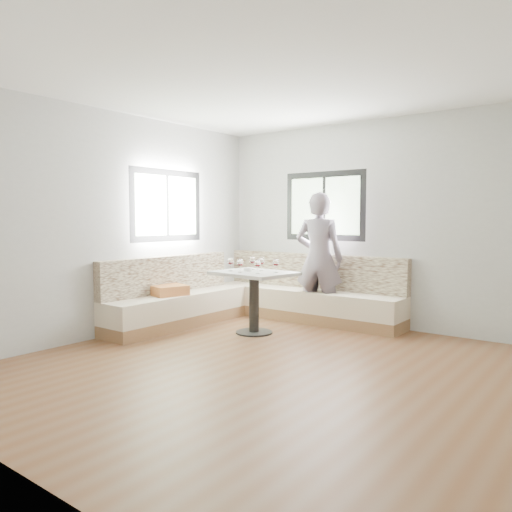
% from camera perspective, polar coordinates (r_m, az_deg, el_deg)
% --- Properties ---
extents(room, '(5.01, 5.01, 2.81)m').
position_cam_1_polar(room, '(4.84, 2.10, 3.64)').
color(room, brown).
rests_on(room, ground).
extents(banquette, '(2.91, 2.80, 0.95)m').
position_cam_1_polar(banquette, '(7.08, -0.70, -4.94)').
color(banquette, '#946A45').
rests_on(banquette, ground).
extents(table, '(1.04, 0.85, 0.79)m').
position_cam_1_polar(table, '(6.37, -0.23, -3.58)').
color(table, black).
rests_on(table, ground).
extents(person, '(0.76, 0.59, 1.83)m').
position_cam_1_polar(person, '(6.98, 7.20, -0.27)').
color(person, slate).
rests_on(person, ground).
extents(olive_ramekin, '(0.11, 0.11, 0.04)m').
position_cam_1_polar(olive_ramekin, '(6.41, -0.95, -1.55)').
color(olive_ramekin, white).
rests_on(olive_ramekin, table).
extents(wine_glass_a, '(0.08, 0.08, 0.18)m').
position_cam_1_polar(wine_glass_a, '(6.43, -2.94, -0.64)').
color(wine_glass_a, white).
rests_on(wine_glass_a, table).
extents(wine_glass_b, '(0.08, 0.08, 0.18)m').
position_cam_1_polar(wine_glass_b, '(6.23, -1.82, -0.79)').
color(wine_glass_b, white).
rests_on(wine_glass_b, table).
extents(wine_glass_c, '(0.08, 0.08, 0.18)m').
position_cam_1_polar(wine_glass_c, '(6.10, 0.19, -0.89)').
color(wine_glass_c, white).
rests_on(wine_glass_c, table).
extents(wine_glass_d, '(0.08, 0.08, 0.18)m').
position_cam_1_polar(wine_glass_d, '(6.42, 0.64, -0.64)').
color(wine_glass_d, white).
rests_on(wine_glass_d, table).
extents(wine_glass_e, '(0.08, 0.08, 0.18)m').
position_cam_1_polar(wine_glass_e, '(6.23, 2.29, -0.79)').
color(wine_glass_e, white).
rests_on(wine_glass_e, table).
extents(wine_glass_f, '(0.08, 0.08, 0.18)m').
position_cam_1_polar(wine_glass_f, '(6.59, -0.41, -0.51)').
color(wine_glass_f, white).
rests_on(wine_glass_f, table).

